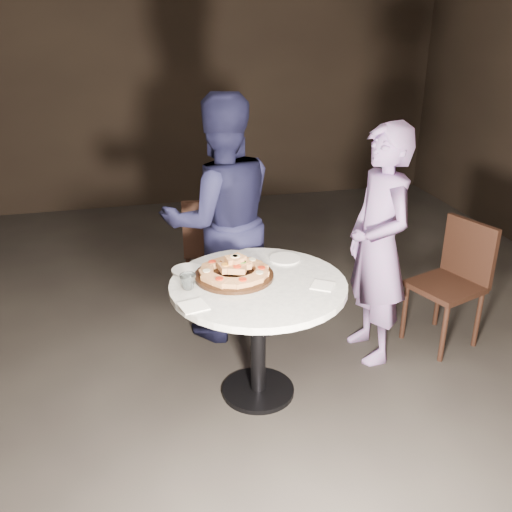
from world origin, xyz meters
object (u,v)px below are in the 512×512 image
Objects in this scene: chair_far at (210,242)px; serving_board at (234,276)px; water_glass at (188,282)px; chair_right at (455,275)px; focaccia_pile at (234,269)px; diner_navy at (221,220)px; table at (258,304)px; diner_teal at (378,246)px.

serving_board is at bearing 93.67° from chair_far.
serving_board is 5.00× the size of water_glass.
chair_far reaches higher than chair_right.
diner_navy reaches higher than focaccia_pile.
chair_far is at bearing 87.68° from serving_board.
focaccia_pile is (-0.11, 0.09, 0.18)m from table.
chair_right reaches higher than table.
diner_teal is at bearing 17.09° from table.
serving_board reaches higher than table.
table is at bearing -2.43° from water_glass.
water_glass is at bearing 62.81° from diner_navy.
table is at bearing -97.76° from chair_right.
chair_far is 0.52× the size of diner_navy.
chair_right reaches higher than serving_board.
chair_far is at bearing 93.21° from table.
diner_navy is at bearing 97.13° from chair_far.
focaccia_pile and chair_far have the same top height.
diner_navy is (-1.42, 0.47, 0.33)m from chair_right.
serving_board is 1.12m from chair_far.
water_glass reaches higher than table.
diner_navy is 0.99m from diner_teal.
serving_board is 1.12× the size of focaccia_pile.
serving_board is at bearing -102.05° from chair_right.
focaccia_pile is 4.48× the size of water_glass.
diner_teal is at bearing 11.14° from water_glass.
focaccia_pile is at bearing 139.03° from table.
diner_teal is (0.86, -0.50, -0.06)m from diner_navy.
chair_far is 0.56× the size of diner_teal.
diner_teal is at bearing 9.51° from focaccia_pile.
diner_navy reaches higher than water_glass.
chair_far is at bearing 75.61° from water_glass.
water_glass is 0.05× the size of diner_navy.
chair_far is 0.55m from diner_navy.
chair_far is 1.01× the size of chair_right.
chair_right is at bearing 8.43° from water_glass.
diner_teal reaches higher than table.
chair_right is at bearing 11.29° from table.
chair_far is (-0.07, 1.19, -0.10)m from table.
table is at bearing 99.20° from chair_far.
chair_right is 0.63m from diner_teal.
table is 1.42× the size of chair_far.
table is 13.65× the size of water_glass.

